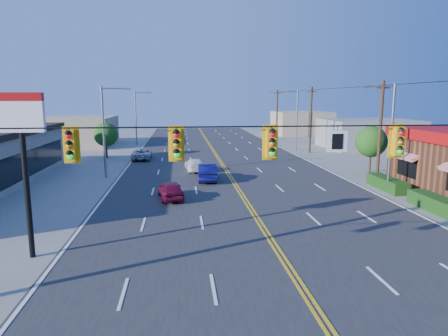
{
  "coord_description": "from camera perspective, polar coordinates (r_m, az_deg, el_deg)",
  "views": [
    {
      "loc": [
        -4.35,
        -13.64,
        6.97
      ],
      "look_at": [
        -1.4,
        13.4,
        2.2
      ],
      "focal_mm": 32.0,
      "sensor_mm": 36.0,
      "label": 1
    }
  ],
  "objects": [
    {
      "name": "signal_span",
      "position": [
        14.43,
        10.89,
        1.47
      ],
      "size": [
        24.32,
        0.34,
        9.0
      ],
      "color": "#47301E",
      "rests_on": "ground"
    },
    {
      "name": "tree_kfc_rear",
      "position": [
        40.06,
        20.3,
        3.55
      ],
      "size": [
        2.94,
        2.94,
        4.41
      ],
      "color": "#47301E",
      "rests_on": "ground"
    },
    {
      "name": "bld_east_mid",
      "position": [
        59.97,
        19.92,
        4.6
      ],
      "size": [
        12.0,
        10.0,
        4.0
      ],
      "primitive_type": "cube",
      "color": "gray",
      "rests_on": "ground"
    },
    {
      "name": "tree_west",
      "position": [
        48.6,
        -16.52,
        4.61
      ],
      "size": [
        2.8,
        2.8,
        4.2
      ],
      "color": "#47301E",
      "rests_on": "ground"
    },
    {
      "name": "car_white",
      "position": [
        38.49,
        -4.22,
        0.38
      ],
      "size": [
        1.96,
        4.18,
        1.18
      ],
      "primitive_type": "imported",
      "rotation": [
        0.0,
        0.0,
        3.22
      ],
      "color": "white",
      "rests_on": "ground"
    },
    {
      "name": "streetlight_se",
      "position": [
        31.61,
        22.49,
        4.74
      ],
      "size": [
        2.55,
        0.25,
        8.0
      ],
      "color": "gray",
      "rests_on": "ground"
    },
    {
      "name": "pizza_hut_sign",
      "position": [
        18.93,
        -26.82,
        3.46
      ],
      "size": [
        1.9,
        0.3,
        6.85
      ],
      "color": "black",
      "rests_on": "ground"
    },
    {
      "name": "ground",
      "position": [
        15.92,
        10.72,
        -16.19
      ],
      "size": [
        160.0,
        160.0,
        0.0
      ],
      "primitive_type": "plane",
      "color": "gray",
      "rests_on": "ground"
    },
    {
      "name": "streetlight_nw",
      "position": [
        62.02,
        -12.31,
        7.45
      ],
      "size": [
        2.55,
        0.25,
        8.0
      ],
      "color": "gray",
      "rests_on": "ground"
    },
    {
      "name": "bld_east_far",
      "position": [
        79.3,
        10.96,
        6.32
      ],
      "size": [
        10.0,
        10.0,
        4.4
      ],
      "primitive_type": "cube",
      "color": "tan",
      "rests_on": "ground"
    },
    {
      "name": "streetlight_sw",
      "position": [
        36.3,
        -16.53,
        5.66
      ],
      "size": [
        2.55,
        0.25,
        8.0
      ],
      "color": "gray",
      "rests_on": "ground"
    },
    {
      "name": "car_blue",
      "position": [
        34.0,
        -2.41,
        -0.64
      ],
      "size": [
        1.73,
        4.48,
        1.46
      ],
      "primitive_type": "imported",
      "rotation": [
        0.0,
        0.0,
        3.1
      ],
      "color": "#10105D",
      "rests_on": "ground"
    },
    {
      "name": "streetlight_ne",
      "position": [
        53.87,
        10.18,
        7.18
      ],
      "size": [
        2.55,
        0.25,
        8.0
      ],
      "color": "gray",
      "rests_on": "ground"
    },
    {
      "name": "bld_west_far",
      "position": [
        63.78,
        -20.5,
        4.94
      ],
      "size": [
        11.0,
        12.0,
        4.2
      ],
      "primitive_type": "cube",
      "color": "tan",
      "rests_on": "ground"
    },
    {
      "name": "utility_pole_near",
      "position": [
        35.81,
        21.39,
        4.83
      ],
      "size": [
        0.28,
        0.28,
        8.4
      ],
      "primitive_type": "cylinder",
      "color": "#47301E",
      "rests_on": "ground"
    },
    {
      "name": "utility_pole_far",
      "position": [
        69.69,
        7.57,
        7.58
      ],
      "size": [
        0.28,
        0.28,
        8.4
      ],
      "primitive_type": "cylinder",
      "color": "#47301E",
      "rests_on": "ground"
    },
    {
      "name": "road",
      "position": [
        34.62,
        1.11,
        -1.62
      ],
      "size": [
        20.0,
        120.0,
        0.06
      ],
      "primitive_type": "cube",
      "color": "#2D2D30",
      "rests_on": "ground"
    },
    {
      "name": "utility_pole_mid",
      "position": [
        52.4,
        12.27,
        6.69
      ],
      "size": [
        0.28,
        0.28,
        8.4
      ],
      "primitive_type": "cylinder",
      "color": "#47301E",
      "rests_on": "ground"
    },
    {
      "name": "car_magenta",
      "position": [
        28.0,
        -7.61,
        -3.23
      ],
      "size": [
        2.05,
        3.88,
        1.26
      ],
      "primitive_type": "imported",
      "rotation": [
        0.0,
        0.0,
        3.3
      ],
      "color": "maroon",
      "rests_on": "ground"
    },
    {
      "name": "car_silver",
      "position": [
        46.62,
        -11.68,
        1.92
      ],
      "size": [
        2.17,
        4.57,
        1.26
      ],
      "primitive_type": "imported",
      "rotation": [
        0.0,
        0.0,
        3.16
      ],
      "color": "silver",
      "rests_on": "ground"
    }
  ]
}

